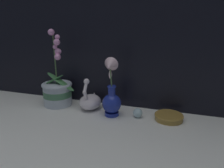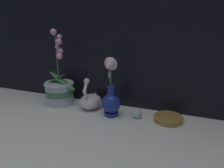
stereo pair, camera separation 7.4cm
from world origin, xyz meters
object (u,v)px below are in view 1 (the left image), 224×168
at_px(swan_figurine, 90,101).
at_px(glass_sphere, 138,113).
at_px(orchid_potted_plant, 57,90).
at_px(blue_vase, 111,97).
at_px(amber_dish, 169,117).

height_order(swan_figurine, glass_sphere, swan_figurine).
bearing_deg(orchid_potted_plant, glass_sphere, -3.21).
relative_size(blue_vase, amber_dish, 2.16).
bearing_deg(glass_sphere, blue_vase, -170.38).
height_order(orchid_potted_plant, glass_sphere, orchid_potted_plant).
distance_m(orchid_potted_plant, swan_figurine, 0.22).
bearing_deg(amber_dish, glass_sphere, -172.74).
bearing_deg(glass_sphere, orchid_potted_plant, 176.79).
bearing_deg(amber_dish, orchid_potted_plant, 179.34).
xyz_separation_m(glass_sphere, amber_dish, (0.17, 0.02, -0.01)).
height_order(swan_figurine, blue_vase, blue_vase).
distance_m(swan_figurine, glass_sphere, 0.30).
relative_size(orchid_potted_plant, amber_dish, 3.04).
bearing_deg(orchid_potted_plant, blue_vase, -8.18).
distance_m(swan_figurine, amber_dish, 0.46).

